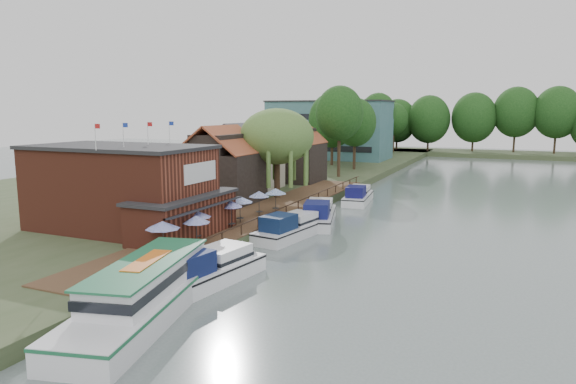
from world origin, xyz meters
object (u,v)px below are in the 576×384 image
at_px(umbrella_5, 259,203).
at_px(cruiser_2, 319,211).
at_px(cottage_b, 241,156).
at_px(cruiser_3, 358,194).
at_px(cottage_a, 221,164).
at_px(umbrella_3, 231,214).
at_px(willow, 277,154).
at_px(umbrella_1, 197,231).
at_px(hotel_block, 329,129).
at_px(cottage_c, 296,152).
at_px(umbrella_2, 197,225).
at_px(umbrella_6, 276,200).
at_px(pub, 138,189).
at_px(tour_boat, 143,290).
at_px(umbrella_4, 240,209).
at_px(cruiser_1, 290,225).
at_px(swan, 131,306).
at_px(cruiser_0, 207,265).
at_px(umbrella_0, 163,238).

xyz_separation_m(umbrella_5, cruiser_2, (4.84, 3.49, -1.03)).
relative_size(cottage_b, cruiser_3, 1.02).
relative_size(cottage_a, umbrella_3, 3.62).
bearing_deg(cottage_a, willow, 48.01).
distance_m(umbrella_1, cruiser_2, 16.22).
relative_size(hotel_block, umbrella_3, 10.69).
height_order(willow, cruiser_3, willow).
bearing_deg(cottage_c, umbrella_2, -79.67).
bearing_deg(hotel_block, umbrella_5, -76.77).
bearing_deg(cruiser_2, umbrella_6, -178.93).
height_order(pub, tour_boat, pub).
relative_size(umbrella_4, cruiser_1, 0.24).
height_order(pub, swan, pub).
distance_m(cottage_a, umbrella_1, 19.79).
xyz_separation_m(cottage_c, umbrella_1, (7.49, -36.62, -2.96)).
xyz_separation_m(pub, umbrella_2, (6.37, -0.92, -2.36)).
xyz_separation_m(pub, cruiser_3, (11.56, 26.14, -3.52)).
xyz_separation_m(umbrella_1, cruiser_3, (4.06, 28.76, -1.15)).
relative_size(hotel_block, cruiser_0, 2.43).
xyz_separation_m(umbrella_3, tour_boat, (4.15, -16.66, -0.75)).
distance_m(umbrella_0, umbrella_3, 9.11).
bearing_deg(cruiser_2, umbrella_3, -132.12).
distance_m(pub, umbrella_4, 9.12).
height_order(umbrella_5, cruiser_2, umbrella_5).
bearing_deg(cruiser_1, umbrella_2, -112.71).
distance_m(cottage_b, umbrella_4, 21.59).
xyz_separation_m(umbrella_0, umbrella_4, (-0.19, 11.44, 0.00)).
xyz_separation_m(cottage_a, umbrella_2, (7.37, -15.92, -2.96)).
xyz_separation_m(umbrella_1, umbrella_5, (-1.06, 12.26, 0.00)).
xyz_separation_m(hotel_block, cruiser_0, (19.02, -77.70, -5.87)).
xyz_separation_m(cruiser_0, cruiser_1, (-0.01, 13.38, -0.09)).
bearing_deg(umbrella_6, swan, -84.41).
distance_m(umbrella_1, cruiser_1, 10.01).
bearing_deg(umbrella_3, umbrella_4, 100.51).
bearing_deg(umbrella_1, cottage_a, 115.73).
relative_size(umbrella_3, umbrella_5, 1.00).
bearing_deg(cottage_b, pub, -80.91).
bearing_deg(umbrella_4, swan, -79.96).
bearing_deg(umbrella_5, umbrella_6, 72.51).
relative_size(willow, umbrella_6, 4.39).
height_order(cruiser_1, cruiser_2, cruiser_2).
height_order(willow, cruiser_1, willow).
xyz_separation_m(umbrella_2, umbrella_6, (0.77, 12.81, 0.00)).
distance_m(cruiser_3, swan, 38.43).
distance_m(cottage_a, swan, 29.62).
bearing_deg(cottage_b, cruiser_2, -37.88).
distance_m(umbrella_4, cruiser_0, 13.82).
height_order(umbrella_4, umbrella_5, same).
xyz_separation_m(hotel_block, willow, (11.50, -51.00, -0.94)).
bearing_deg(cottage_b, cottage_a, -73.30).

